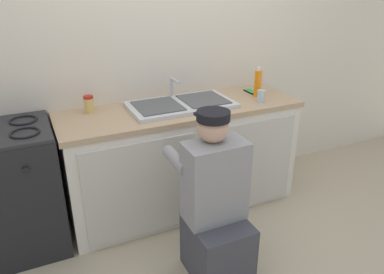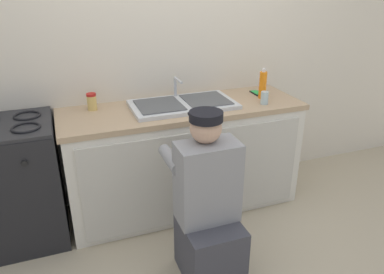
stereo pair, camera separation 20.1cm
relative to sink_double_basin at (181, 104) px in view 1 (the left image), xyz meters
The scene contains 11 objects.
ground_plane 0.95m from the sink_double_basin, 90.00° to the right, with size 12.00×12.00×0.00m, color tan.
back_wall 0.49m from the sink_double_basin, 90.00° to the left, with size 6.00×0.10×2.50m, color beige.
counter_cabinet 0.48m from the sink_double_basin, 90.00° to the right, with size 1.85×0.62×0.84m.
countertop 0.04m from the sink_double_basin, 90.00° to the right, with size 1.89×0.62×0.04m, color tan.
sink_double_basin is the anchor object (origin of this frame).
stove_range 1.33m from the sink_double_basin, behind, with size 0.59×0.62×0.92m.
plumber_person 0.92m from the sink_double_basin, 98.01° to the right, with size 0.42×0.61×1.10m.
water_glass 0.64m from the sink_double_basin, 15.19° to the right, with size 0.06×0.06×0.10m.
condiment_jar 0.69m from the sink_double_basin, 166.39° to the left, with size 0.07×0.07×0.13m.
soap_bottle_orange 0.68m from the sink_double_basin, ahead, with size 0.06×0.06×0.25m.
cell_phone 0.71m from the sink_double_basin, ahead, with size 0.07×0.14×0.01m.
Camera 1 is at (-1.07, -2.22, 1.83)m, focal length 35.00 mm.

